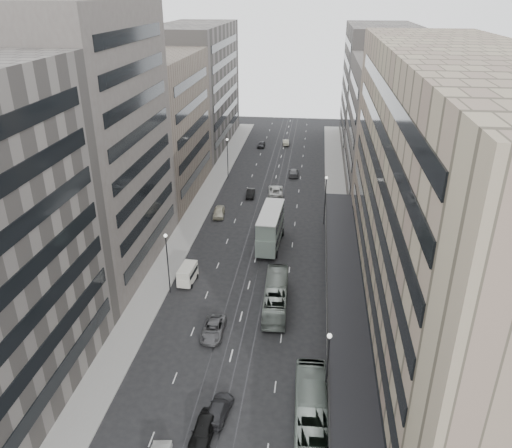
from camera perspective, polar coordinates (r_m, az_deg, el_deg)
The scene contains 27 objects.
ground at distance 53.59m, azimuth -3.03°, elevation -15.47°, with size 220.00×220.00×0.00m, color black.
sidewalk_right at distance 85.04m, azimuth 9.28°, elevation 0.66°, with size 4.00×125.00×0.15m, color gray.
sidewalk_left at distance 87.17m, azimuth -6.66°, elevation 1.46°, with size 4.00×125.00×0.15m, color gray.
department_store at distance 53.75m, azimuth 21.31°, elevation 1.61°, with size 19.20×60.00×30.00m.
building_right_mid at distance 95.79m, azimuth 15.33°, elevation 10.47°, with size 15.00×28.00×24.00m, color #4D4742.
building_right_far at distance 124.52m, azimuth 13.71°, elevation 14.83°, with size 15.00×32.00×28.00m, color slate.
building_left_b at distance 68.16m, azimuth -18.86°, elevation 8.62°, with size 15.00×26.00×34.00m, color #4D4742.
building_left_c at distance 93.49m, azimuth -11.63°, elevation 10.81°, with size 15.00×28.00×25.00m, color #665C4F.
building_left_d at distance 124.25m, azimuth -6.96°, elevation 15.32°, with size 15.00×38.00×28.00m, color slate.
lamp_right_near at distance 45.90m, azimuth 8.17°, elevation -15.40°, with size 0.44×0.44×8.32m.
lamp_right_far at distance 80.66m, azimuth 7.94°, elevation 3.33°, with size 0.44×0.44×8.32m.
lamp_left_near at distance 62.30m, azimuth -10.11°, elevation -3.70°, with size 0.44×0.44×8.32m.
lamp_left_far at distance 101.00m, azimuth -3.27°, elevation 8.04°, with size 0.44×0.44×8.32m.
bus_near at distance 46.23m, azimuth 6.33°, elevation -20.94°, with size 2.80×11.95×3.33m, color gray.
bus_far at distance 60.64m, azimuth 2.28°, elevation -8.17°, with size 2.63×11.24×3.13m, color gray.
double_decker at distance 73.86m, azimuth 1.66°, elevation -0.38°, with size 3.60×10.42×5.62m.
vw_microbus at distance 47.11m, azimuth 7.24°, elevation -20.37°, with size 2.44×4.78×2.50m.
panel_van at distance 65.93m, azimuth -7.83°, elevation -5.66°, with size 2.12×3.97×2.44m.
sedan_0 at distance 46.41m, azimuth -6.03°, elevation -22.31°, with size 1.81×4.49×1.53m, color black.
sedan_2 at distance 56.87m, azimuth -4.92°, elevation -11.86°, with size 2.34×5.08×1.41m, color #515153.
sedan_3 at distance 48.01m, azimuth -4.30°, elevation -20.34°, with size 1.87×4.61×1.34m, color #262628.
sedan_4 at distance 84.78m, azimuth -4.26°, elevation 1.38°, with size 1.83×4.54×1.55m, color beige.
sedan_5 at distance 92.83m, azimuth -0.64°, elevation 3.55°, with size 1.44×4.14×1.36m, color black.
sedan_6 at distance 93.62m, azimuth 2.26°, elevation 3.82°, with size 2.75×5.96×1.66m, color silver.
sedan_7 at distance 104.02m, azimuth 4.33°, elevation 5.91°, with size 1.96×4.82×1.40m, color slate.
sedan_8 at distance 123.51m, azimuth 0.63°, elevation 9.09°, with size 1.61×4.00×1.36m, color #232325.
sedan_9 at distance 125.59m, azimuth 3.42°, elevation 9.32°, with size 1.43×4.11×1.36m, color beige.
Camera 1 is at (7.63, -39.98, 34.86)m, focal length 35.00 mm.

